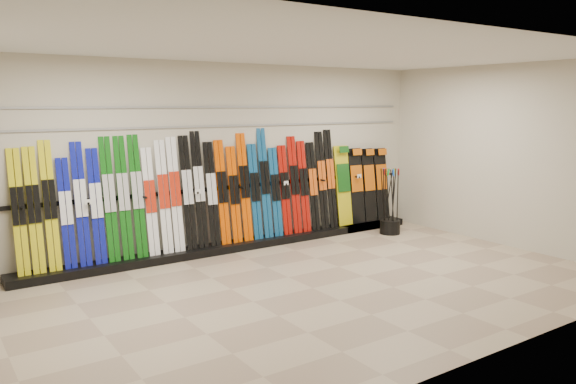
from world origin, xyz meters
TOP-DOWN VIEW (x-y plane):
  - floor at (0.00, 0.00)m, footprint 8.00×8.00m
  - back_wall at (0.00, 2.50)m, footprint 8.00×0.00m
  - right_wall at (4.00, 0.00)m, footprint 0.00×5.00m
  - ceiling at (0.00, 0.00)m, footprint 8.00×8.00m
  - ski_rack_base at (0.22, 2.28)m, footprint 8.00×0.40m
  - skis at (-0.46, 2.36)m, footprint 5.37×0.29m
  - snowboards at (2.91, 2.35)m, footprint 1.27×0.23m
  - pole_bin at (3.00, 1.67)m, footprint 0.37×0.37m
  - ski_poles at (2.97, 1.67)m, footprint 0.32×0.29m
  - slatwall_rail_0 at (0.00, 2.48)m, footprint 7.60×0.02m
  - slatwall_rail_1 at (0.00, 2.48)m, footprint 7.60×0.02m

SIDE VIEW (x-z plane):
  - floor at x=0.00m, z-range 0.00..0.00m
  - ski_rack_base at x=0.22m, z-range 0.00..0.12m
  - pole_bin at x=3.00m, z-range 0.00..0.25m
  - ski_poles at x=2.97m, z-range 0.02..1.20m
  - snowboards at x=2.91m, z-range 0.09..1.56m
  - skis at x=-0.46m, z-range 0.04..1.87m
  - back_wall at x=0.00m, z-range -2.50..5.50m
  - right_wall at x=4.00m, z-range -1.00..4.00m
  - slatwall_rail_0 at x=0.00m, z-range 1.98..2.02m
  - slatwall_rail_1 at x=0.00m, z-range 2.28..2.31m
  - ceiling at x=0.00m, z-range 3.00..3.00m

